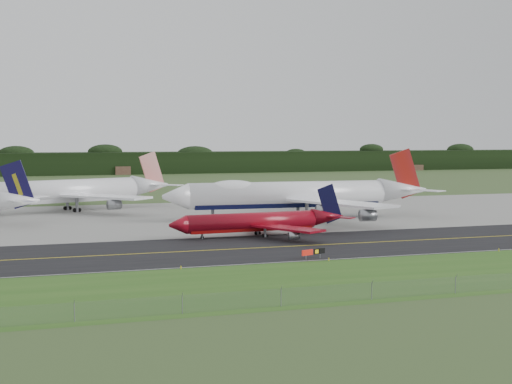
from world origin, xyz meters
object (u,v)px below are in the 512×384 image
object	(u,v)px
jet_star_tail	(71,192)
taxiway_sign	(313,252)
jet_ba_747	(297,195)
jet_red_737	(261,222)

from	to	relation	value
jet_star_tail	taxiway_sign	xyz separation A→B (m)	(34.37, -91.92, -4.22)
jet_ba_747	jet_star_tail	xyz separation A→B (m)	(-52.81, 35.32, -0.54)
jet_ba_747	jet_star_tail	world-z (taller)	jet_ba_747
jet_star_tail	taxiway_sign	world-z (taller)	jet_star_tail
jet_ba_747	taxiway_sign	world-z (taller)	jet_ba_747
jet_star_tail	taxiway_sign	bearing A→B (deg)	-69.50
jet_red_737	taxiway_sign	distance (m)	29.12
jet_ba_747	jet_star_tail	bearing A→B (deg)	146.22
jet_ba_747	jet_red_737	xyz separation A→B (m)	(-18.27, -27.52, -3.05)
jet_red_737	jet_star_tail	world-z (taller)	jet_star_tail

